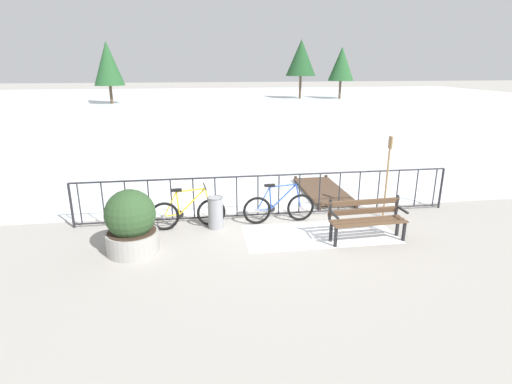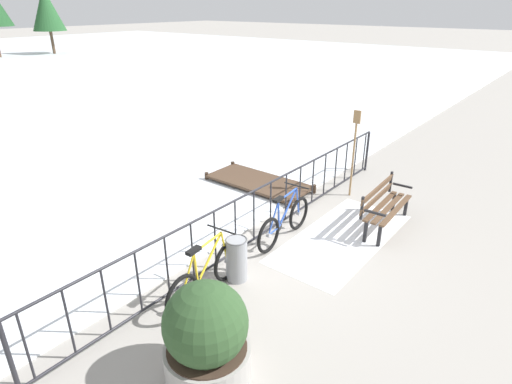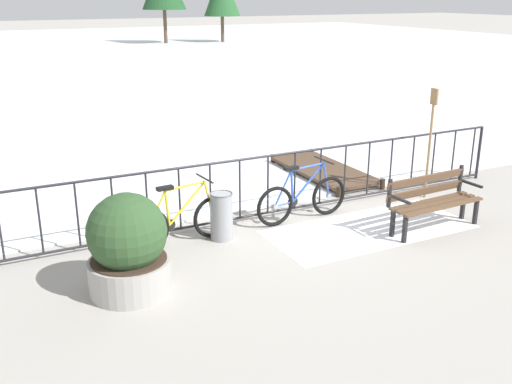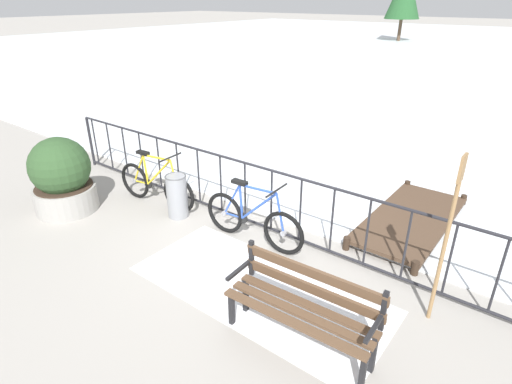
% 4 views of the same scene
% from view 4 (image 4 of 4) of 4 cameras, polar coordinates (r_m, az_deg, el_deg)
% --- Properties ---
extents(ground_plane, '(160.00, 160.00, 0.00)m').
position_cam_4_polar(ground_plane, '(6.60, 0.26, -4.98)').
color(ground_plane, '#9E9991').
extents(snow_patch, '(3.29, 1.45, 0.01)m').
position_cam_4_polar(snow_patch, '(5.34, 0.33, -13.16)').
color(snow_patch, white).
rests_on(snow_patch, ground).
extents(railing_fence, '(9.06, 0.06, 1.07)m').
position_cam_4_polar(railing_fence, '(6.34, 0.27, -0.60)').
color(railing_fence, '#232328').
rests_on(railing_fence, ground).
extents(bicycle_near_railing, '(1.71, 0.52, 0.97)m').
position_cam_4_polar(bicycle_near_railing, '(7.39, -13.63, 0.93)').
color(bicycle_near_railing, black).
rests_on(bicycle_near_railing, ground).
extents(bicycle_second, '(1.71, 0.52, 0.97)m').
position_cam_4_polar(bicycle_second, '(6.07, -0.47, -3.90)').
color(bicycle_second, black).
rests_on(bicycle_second, ground).
extents(park_bench, '(1.62, 0.55, 0.89)m').
position_cam_4_polar(park_bench, '(4.39, 6.57, -14.76)').
color(park_bench, brown).
rests_on(park_bench, ground).
extents(planter_with_shrub, '(1.01, 1.01, 1.28)m').
position_cam_4_polar(planter_with_shrub, '(7.63, -25.16, 1.88)').
color(planter_with_shrub, '#9E9B96').
rests_on(planter_with_shrub, ground).
extents(trash_bin, '(0.35, 0.35, 0.73)m').
position_cam_4_polar(trash_bin, '(6.91, -10.81, -0.51)').
color(trash_bin, gray).
rests_on(trash_bin, ground).
extents(oar_upright, '(0.04, 0.16, 1.98)m').
position_cam_4_polar(oar_upright, '(4.71, 24.89, -4.98)').
color(oar_upright, '#937047').
rests_on(oar_upright, ground).
extents(wooden_dock, '(1.10, 2.62, 0.20)m').
position_cam_4_polar(wooden_dock, '(7.07, 20.51, -3.46)').
color(wooden_dock, '#4C3828').
rests_on(wooden_dock, ground).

